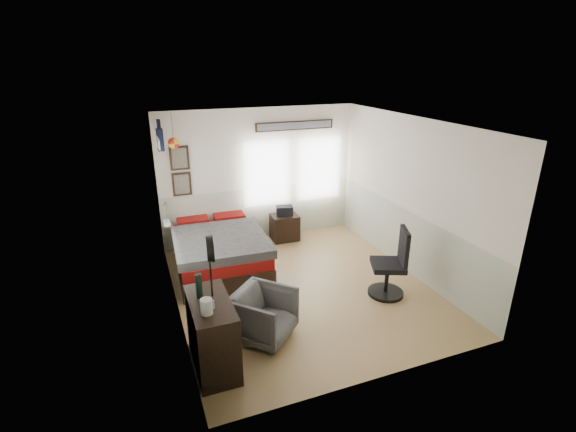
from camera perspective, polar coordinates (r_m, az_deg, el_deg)
name	(u,v)px	position (r m, az deg, el deg)	size (l,w,h in m)	color
ground_plane	(302,288)	(7.03, 1.96, -9.82)	(4.00, 4.50, 0.01)	tan
room_shell	(294,193)	(6.50, 0.86, 3.21)	(4.02, 4.52, 2.71)	beige
wall_decor	(205,145)	(7.77, -11.26, 9.44)	(3.55, 1.32, 1.44)	#332114
bed	(219,251)	(7.60, -9.36, -4.71)	(1.64, 2.22, 0.69)	black
dresser	(212,334)	(5.32, -10.31, -15.56)	(0.48, 1.00, 0.90)	black
armchair	(264,315)	(5.76, -3.36, -13.35)	(0.74, 0.76, 0.69)	slate
nightstand	(285,227)	(8.70, -0.46, -1.55)	(0.54, 0.43, 0.54)	black
task_chair	(392,269)	(6.83, 14.00, -7.00)	(0.66, 0.66, 1.13)	black
kettle	(207,306)	(4.82, -11.08, -12.05)	(0.16, 0.14, 0.18)	silver
bottle	(199,286)	(5.10, -12.09, -9.33)	(0.08, 0.08, 0.31)	black
stand_fan	(210,250)	(4.89, -10.63, -4.58)	(0.12, 0.32, 0.78)	black
black_bag	(285,211)	(8.56, -0.47, 0.73)	(0.33, 0.21, 0.19)	black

